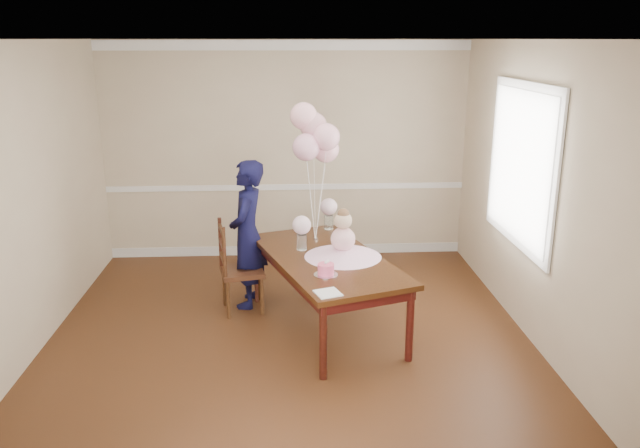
% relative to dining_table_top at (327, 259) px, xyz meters
% --- Properties ---
extents(floor, '(4.50, 5.00, 0.00)m').
position_rel_dining_table_top_xyz_m(floor, '(-0.37, -0.33, -0.70)').
color(floor, '#341B0D').
rests_on(floor, ground).
extents(ceiling, '(4.50, 5.00, 0.02)m').
position_rel_dining_table_top_xyz_m(ceiling, '(-0.37, -0.33, 2.00)').
color(ceiling, silver).
rests_on(ceiling, wall_back).
extents(wall_back, '(4.50, 0.02, 2.70)m').
position_rel_dining_table_top_xyz_m(wall_back, '(-0.37, 2.17, 0.65)').
color(wall_back, tan).
rests_on(wall_back, floor).
extents(wall_front, '(4.50, 0.02, 2.70)m').
position_rel_dining_table_top_xyz_m(wall_front, '(-0.37, -2.83, 0.65)').
color(wall_front, tan).
rests_on(wall_front, floor).
extents(wall_left, '(0.02, 5.00, 2.70)m').
position_rel_dining_table_top_xyz_m(wall_left, '(-2.62, -0.33, 0.65)').
color(wall_left, tan).
rests_on(wall_left, floor).
extents(wall_right, '(0.02, 5.00, 2.70)m').
position_rel_dining_table_top_xyz_m(wall_right, '(1.88, -0.33, 0.65)').
color(wall_right, tan).
rests_on(wall_right, floor).
extents(chair_rail_trim, '(4.50, 0.02, 0.07)m').
position_rel_dining_table_top_xyz_m(chair_rail_trim, '(-0.37, 2.16, 0.20)').
color(chair_rail_trim, silver).
rests_on(chair_rail_trim, wall_back).
extents(crown_molding, '(4.50, 0.02, 0.12)m').
position_rel_dining_table_top_xyz_m(crown_molding, '(-0.37, 2.16, 1.93)').
color(crown_molding, white).
rests_on(crown_molding, wall_back).
extents(baseboard_trim, '(4.50, 0.02, 0.12)m').
position_rel_dining_table_top_xyz_m(baseboard_trim, '(-0.37, 2.16, -0.64)').
color(baseboard_trim, silver).
rests_on(baseboard_trim, floor).
extents(window_frame, '(0.02, 1.66, 1.56)m').
position_rel_dining_table_top_xyz_m(window_frame, '(1.86, 0.17, 0.85)').
color(window_frame, white).
rests_on(window_frame, wall_right).
extents(window_blinds, '(0.01, 1.50, 1.40)m').
position_rel_dining_table_top_xyz_m(window_blinds, '(1.84, 0.17, 0.85)').
color(window_blinds, white).
rests_on(window_blinds, wall_right).
extents(dining_table_top, '(1.54, 2.14, 0.05)m').
position_rel_dining_table_top_xyz_m(dining_table_top, '(0.00, 0.00, 0.00)').
color(dining_table_top, black).
rests_on(dining_table_top, table_leg_fl).
extents(table_apron, '(1.42, 2.01, 0.10)m').
position_rel_dining_table_top_xyz_m(table_apron, '(0.00, 0.00, -0.07)').
color(table_apron, black).
rests_on(table_apron, table_leg_fl).
extents(table_leg_fl, '(0.09, 0.09, 0.67)m').
position_rel_dining_table_top_xyz_m(table_leg_fl, '(-0.09, -0.97, -0.36)').
color(table_leg_fl, black).
rests_on(table_leg_fl, floor).
extents(table_leg_fr, '(0.09, 0.09, 0.67)m').
position_rel_dining_table_top_xyz_m(table_leg_fr, '(0.67, -0.71, -0.36)').
color(table_leg_fr, black).
rests_on(table_leg_fr, floor).
extents(table_leg_bl, '(0.09, 0.09, 0.67)m').
position_rel_dining_table_top_xyz_m(table_leg_bl, '(-0.67, 0.71, -0.36)').
color(table_leg_bl, black).
rests_on(table_leg_bl, floor).
extents(table_leg_br, '(0.09, 0.09, 0.67)m').
position_rel_dining_table_top_xyz_m(table_leg_br, '(0.09, 0.97, -0.36)').
color(table_leg_br, black).
rests_on(table_leg_br, floor).
extents(baby_skirt, '(0.93, 0.93, 0.10)m').
position_rel_dining_table_top_xyz_m(baby_skirt, '(0.15, 0.00, 0.07)').
color(baby_skirt, '#FFBBE3').
rests_on(baby_skirt, dining_table_top).
extents(baby_torso, '(0.23, 0.23, 0.23)m').
position_rel_dining_table_top_xyz_m(baby_torso, '(0.15, 0.00, 0.20)').
color(baby_torso, '#F097C9').
rests_on(baby_torso, baby_skirt).
extents(baby_head, '(0.16, 0.16, 0.16)m').
position_rel_dining_table_top_xyz_m(baby_head, '(0.15, 0.00, 0.38)').
color(baby_head, '#D3B191').
rests_on(baby_head, baby_torso).
extents(baby_hair, '(0.12, 0.12, 0.12)m').
position_rel_dining_table_top_xyz_m(baby_hair, '(0.15, 0.00, 0.44)').
color(baby_hair, brown).
rests_on(baby_hair, baby_head).
extents(cake_platter, '(0.27, 0.27, 0.01)m').
position_rel_dining_table_top_xyz_m(cake_platter, '(-0.04, -0.47, 0.03)').
color(cake_platter, '#BBBBC0').
rests_on(cake_platter, dining_table_top).
extents(birthday_cake, '(0.18, 0.18, 0.10)m').
position_rel_dining_table_top_xyz_m(birthday_cake, '(-0.04, -0.47, 0.08)').
color(birthday_cake, '#F74E7D').
rests_on(birthday_cake, cake_platter).
extents(cake_flower_a, '(0.03, 0.03, 0.03)m').
position_rel_dining_table_top_xyz_m(cake_flower_a, '(-0.04, -0.47, 0.14)').
color(cake_flower_a, silver).
rests_on(cake_flower_a, birthday_cake).
extents(cake_flower_b, '(0.03, 0.03, 0.03)m').
position_rel_dining_table_top_xyz_m(cake_flower_b, '(-0.02, -0.44, 0.14)').
color(cake_flower_b, white).
rests_on(cake_flower_b, birthday_cake).
extents(rose_vase_near, '(0.12, 0.12, 0.15)m').
position_rel_dining_table_top_xyz_m(rose_vase_near, '(-0.23, 0.23, 0.10)').
color(rose_vase_near, white).
rests_on(rose_vase_near, dining_table_top).
extents(roses_near, '(0.18, 0.18, 0.18)m').
position_rel_dining_table_top_xyz_m(roses_near, '(-0.23, 0.23, 0.27)').
color(roses_near, silver).
rests_on(roses_near, rose_vase_near).
extents(rose_vase_far, '(0.12, 0.12, 0.15)m').
position_rel_dining_table_top_xyz_m(rose_vase_far, '(0.08, 0.89, 0.10)').
color(rose_vase_far, white).
rests_on(rose_vase_far, dining_table_top).
extents(roses_far, '(0.18, 0.18, 0.18)m').
position_rel_dining_table_top_xyz_m(roses_far, '(0.08, 0.89, 0.27)').
color(roses_far, silver).
rests_on(roses_far, rose_vase_far).
extents(napkin, '(0.24, 0.24, 0.01)m').
position_rel_dining_table_top_xyz_m(napkin, '(-0.05, -0.88, 0.03)').
color(napkin, white).
rests_on(napkin, dining_table_top).
extents(balloon_weight, '(0.05, 0.05, 0.02)m').
position_rel_dining_table_top_xyz_m(balloon_weight, '(-0.08, 0.53, 0.03)').
color(balloon_weight, '#BBBABF').
rests_on(balloon_weight, dining_table_top).
extents(balloon_a, '(0.27, 0.27, 0.27)m').
position_rel_dining_table_top_xyz_m(balloon_a, '(-0.17, 0.50, 0.99)').
color(balloon_a, '#EFA9C6').
rests_on(balloon_a, balloon_ribbon_a).
extents(balloon_b, '(0.27, 0.27, 0.27)m').
position_rel_dining_table_top_xyz_m(balloon_b, '(0.02, 0.52, 1.08)').
color(balloon_b, '#FFB4CA').
rests_on(balloon_b, balloon_ribbon_b).
extents(balloon_c, '(0.27, 0.27, 0.27)m').
position_rel_dining_table_top_xyz_m(balloon_c, '(-0.10, 0.63, 1.18)').
color(balloon_c, '#DD9CAA').
rests_on(balloon_c, balloon_ribbon_c).
extents(balloon_d, '(0.27, 0.27, 0.27)m').
position_rel_dining_table_top_xyz_m(balloon_d, '(-0.19, 0.62, 1.28)').
color(balloon_d, '#FFB4C2').
rests_on(balloon_d, balloon_ribbon_d).
extents(balloon_e, '(0.27, 0.27, 0.27)m').
position_rel_dining_table_top_xyz_m(balloon_e, '(0.03, 0.65, 0.94)').
color(balloon_e, '#FFB4C5').
rests_on(balloon_e, balloon_ribbon_e).
extents(balloon_ribbon_a, '(0.08, 0.03, 0.81)m').
position_rel_dining_table_top_xyz_m(balloon_ribbon_a, '(-0.13, 0.52, 0.44)').
color(balloon_ribbon_a, white).
rests_on(balloon_ribbon_a, balloon_weight).
extents(balloon_ribbon_b, '(0.11, 0.02, 0.90)m').
position_rel_dining_table_top_xyz_m(balloon_ribbon_b, '(-0.03, 0.53, 0.49)').
color(balloon_ribbon_b, white).
rests_on(balloon_ribbon_b, balloon_weight).
extents(balloon_ribbon_c, '(0.02, 0.09, 1.00)m').
position_rel_dining_table_top_xyz_m(balloon_ribbon_c, '(-0.09, 0.58, 0.53)').
color(balloon_ribbon_c, white).
rests_on(balloon_ribbon_c, balloon_weight).
extents(balloon_ribbon_d, '(0.11, 0.07, 1.09)m').
position_rel_dining_table_top_xyz_m(balloon_ribbon_d, '(-0.14, 0.57, 0.58)').
color(balloon_ribbon_d, white).
rests_on(balloon_ribbon_d, balloon_weight).
extents(balloon_ribbon_e, '(0.11, 0.11, 0.75)m').
position_rel_dining_table_top_xyz_m(balloon_ribbon_e, '(-0.03, 0.59, 0.41)').
color(balloon_ribbon_e, white).
rests_on(balloon_ribbon_e, balloon_weight).
extents(dining_chair_seat, '(0.49, 0.49, 0.05)m').
position_rel_dining_table_top_xyz_m(dining_chair_seat, '(-0.84, 0.44, -0.27)').
color(dining_chair_seat, '#3A1C0F').
rests_on(dining_chair_seat, chair_leg_fl).
extents(chair_leg_fl, '(0.04, 0.04, 0.41)m').
position_rel_dining_table_top_xyz_m(chair_leg_fl, '(-0.97, 0.24, -0.50)').
color(chair_leg_fl, '#39200F').
rests_on(chair_leg_fl, floor).
extents(chair_leg_fr, '(0.04, 0.04, 0.41)m').
position_rel_dining_table_top_xyz_m(chair_leg_fr, '(-0.64, 0.31, -0.50)').
color(chair_leg_fr, '#3C2110').
rests_on(chair_leg_fr, floor).
extents(chair_leg_bl, '(0.04, 0.04, 0.41)m').
position_rel_dining_table_top_xyz_m(chair_leg_bl, '(-1.04, 0.57, -0.50)').
color(chair_leg_bl, '#361E0E').
rests_on(chair_leg_bl, floor).
extents(chair_leg_br, '(0.04, 0.04, 0.41)m').
position_rel_dining_table_top_xyz_m(chair_leg_br, '(-0.71, 0.64, -0.50)').
color(chair_leg_br, '#3A170F').
rests_on(chair_leg_br, floor).
extents(chair_back_post_l, '(0.04, 0.04, 0.53)m').
position_rel_dining_table_top_xyz_m(chair_back_post_l, '(-0.99, 0.24, -0.00)').
color(chair_back_post_l, '#381D0F').
rests_on(chair_back_post_l, dining_chair_seat).
extents(chair_back_post_r, '(0.04, 0.04, 0.53)m').
position_rel_dining_table_top_xyz_m(chair_back_post_r, '(-1.06, 0.57, -0.00)').
color(chair_back_post_r, '#34160E').
rests_on(chair_back_post_r, dining_chair_seat).
extents(chair_slat_low, '(0.11, 0.37, 0.05)m').
position_rel_dining_table_top_xyz_m(chair_slat_low, '(-1.02, 0.40, -0.11)').
color(chair_slat_low, '#3C2110').
rests_on(chair_slat_low, dining_chair_seat).
extents(chair_slat_mid, '(0.11, 0.37, 0.05)m').
position_rel_dining_table_top_xyz_m(chair_slat_mid, '(-1.02, 0.40, 0.04)').
color(chair_slat_mid, '#35160E').
rests_on(chair_slat_mid, dining_chair_seat).
extents(chair_slat_top, '(0.11, 0.37, 0.05)m').
position_rel_dining_table_top_xyz_m(chair_slat_top, '(-1.02, 0.40, 0.19)').
color(chair_slat_top, '#311B0D').
rests_on(chair_slat_top, dining_chair_seat).
extents(woman, '(0.47, 0.62, 1.54)m').
position_rel_dining_table_top_xyz_m(woman, '(-0.78, 0.60, 0.07)').
color(woman, black).
rests_on(woman, floor).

